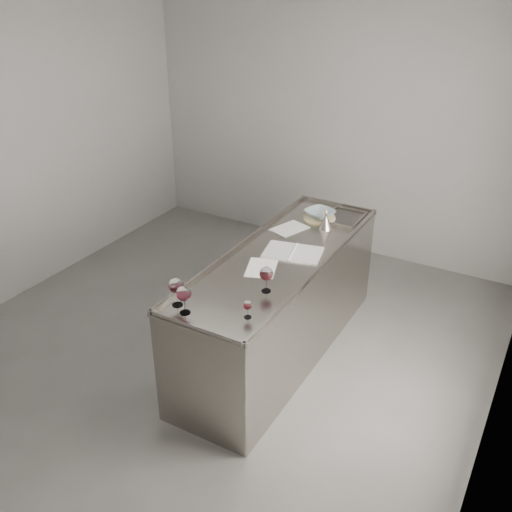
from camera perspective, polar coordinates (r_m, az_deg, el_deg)
The scene contains 12 objects.
room_shell at distance 4.39m, azimuth -5.02°, elevation 5.35°, with size 4.54×5.04×2.84m.
counter at distance 4.82m, azimuth 2.40°, elevation -4.84°, with size 0.77×2.42×0.97m.
wine_glass_left at distance 3.89m, azimuth -7.99°, elevation -3.02°, with size 0.11×0.11×0.21m.
wine_glass_middle at distance 3.81m, azimuth -7.23°, elevation -3.81°, with size 0.10×0.10×0.21m.
wine_glass_right at distance 4.02m, azimuth 1.04°, elevation -1.85°, with size 0.10×0.10×0.19m.
wine_glass_small at distance 3.76m, azimuth -0.84°, elevation -5.00°, with size 0.06×0.06×0.13m.
notebook at distance 4.62m, azimuth 3.70°, elevation 0.36°, with size 0.51×0.41×0.02m.
loose_paper_top at distance 4.39m, azimuth 0.55°, elevation -1.20°, with size 0.22×0.31×0.00m, color white.
loose_paper_under at distance 5.03m, azimuth 3.38°, elevation 2.77°, with size 0.22×0.31×0.00m, color silver.
trivet at distance 5.26m, azimuth 6.36°, elevation 3.84°, with size 0.29×0.29×0.02m, color beige.
ceramic_bowl at distance 5.24m, azimuth 6.38°, elevation 4.25°, with size 0.26×0.26×0.06m, color #899DA0.
wine_funnel at distance 5.05m, azimuth 6.96°, elevation 3.34°, with size 0.13×0.13×0.19m.
Camera 1 is at (2.34, -3.33, 3.05)m, focal length 40.00 mm.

